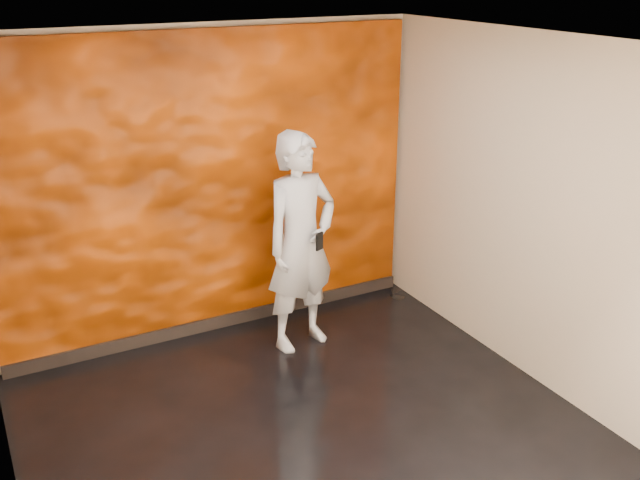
# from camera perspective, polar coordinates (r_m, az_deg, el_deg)

# --- Properties ---
(room) EXTENTS (4.02, 4.02, 2.81)m
(room) POSITION_cam_1_polar(r_m,az_deg,el_deg) (4.74, -0.50, -1.84)
(room) COLOR black
(room) RESTS_ON ground
(feature_wall) EXTENTS (3.90, 0.06, 2.75)m
(feature_wall) POSITION_cam_1_polar(r_m,az_deg,el_deg) (6.44, -8.62, 4.14)
(feature_wall) COLOR #DD5004
(feature_wall) RESTS_ON ground
(baseboard) EXTENTS (3.90, 0.04, 0.12)m
(baseboard) POSITION_cam_1_polar(r_m,az_deg,el_deg) (6.91, -7.90, -6.45)
(baseboard) COLOR black
(baseboard) RESTS_ON ground
(man) EXTENTS (0.80, 0.60, 1.97)m
(man) POSITION_cam_1_polar(r_m,az_deg,el_deg) (6.20, -1.54, -0.20)
(man) COLOR #9BA0AB
(man) RESTS_ON ground
(phone) EXTENTS (0.08, 0.05, 0.15)m
(phone) POSITION_cam_1_polar(r_m,az_deg,el_deg) (5.94, -0.04, -0.11)
(phone) COLOR black
(phone) RESTS_ON man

